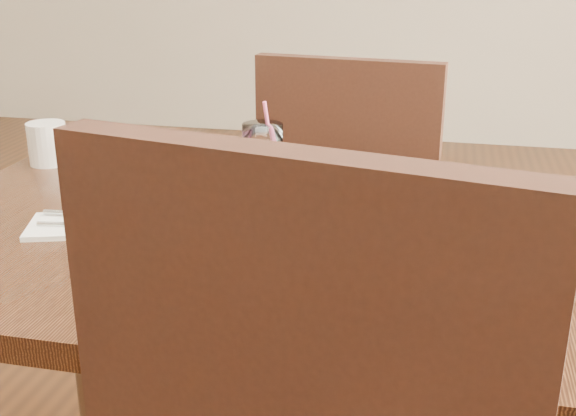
% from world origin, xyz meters
% --- Properties ---
extents(table, '(1.20, 0.80, 0.75)m').
position_xyz_m(table, '(0.00, 0.00, 0.67)').
color(table, black).
rests_on(table, ground).
extents(chair_far, '(0.49, 0.49, 0.95)m').
position_xyz_m(chair_far, '(0.08, 0.67, 0.54)').
color(chair_far, black).
rests_on(chair_far, ground).
extents(fries_plate, '(0.29, 0.26, 0.02)m').
position_xyz_m(fries_plate, '(0.07, -0.07, 0.76)').
color(fries_plate, white).
rests_on(fries_plate, table).
extents(loaded_fries, '(0.24, 0.20, 0.06)m').
position_xyz_m(loaded_fries, '(0.07, -0.07, 0.80)').
color(loaded_fries, '#EFB049').
rests_on(loaded_fries, fries_plate).
extents(napkin, '(0.20, 0.16, 0.01)m').
position_xyz_m(napkin, '(-0.28, -0.06, 0.75)').
color(napkin, white).
rests_on(napkin, table).
extents(cutlery, '(0.19, 0.09, 0.01)m').
position_xyz_m(cutlery, '(-0.28, -0.05, 0.76)').
color(cutlery, silver).
rests_on(cutlery, napkin).
extents(water_glass, '(0.08, 0.08, 0.17)m').
position_xyz_m(water_glass, '(-0.04, 0.21, 0.80)').
color(water_glass, white).
rests_on(water_glass, table).
extents(coffee_mug, '(0.11, 0.08, 0.09)m').
position_xyz_m(coffee_mug, '(-0.52, 0.26, 0.79)').
color(coffee_mug, white).
rests_on(coffee_mug, table).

